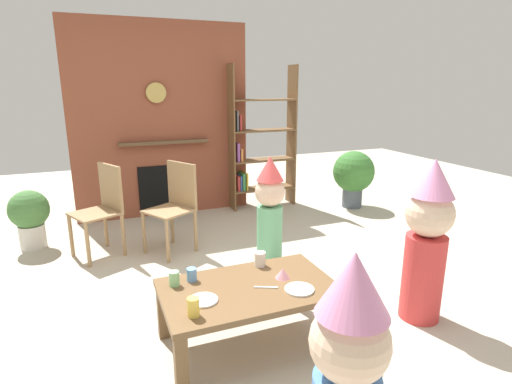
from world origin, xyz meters
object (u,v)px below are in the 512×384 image
at_px(paper_plate_rear, 299,289).
at_px(paper_plate_front, 203,300).
at_px(paper_cup_near_right, 193,307).
at_px(child_in_pink, 427,237).
at_px(coffee_table, 249,295).
at_px(birthday_cake_slice, 283,273).
at_px(child_by_the_chairs, 270,207).
at_px(potted_plant_short, 30,215).
at_px(potted_plant_tall, 354,174).
at_px(paper_cup_center, 174,279).
at_px(dining_chair_middle, 176,202).
at_px(paper_cup_far_left, 192,275).
at_px(dining_chair_left, 103,205).
at_px(paper_cup_near_left, 260,259).
at_px(bookshelf, 258,145).
at_px(child_with_cone_hat, 347,379).

bearing_deg(paper_plate_rear, paper_plate_front, 170.62).
xyz_separation_m(paper_cup_near_right, child_in_pink, (1.67, 0.03, 0.16)).
height_order(coffee_table, birthday_cake_slice, birthday_cake_slice).
relative_size(child_by_the_chairs, potted_plant_short, 1.65).
bearing_deg(potted_plant_tall, paper_cup_center, -143.00).
bearing_deg(dining_chair_middle, paper_plate_front, 54.24).
bearing_deg(paper_plate_front, potted_plant_short, 116.10).
bearing_deg(paper_plate_rear, potted_plant_tall, 49.35).
xyz_separation_m(paper_cup_near_right, child_by_the_chairs, (1.06, 1.36, 0.07)).
height_order(paper_cup_far_left, child_by_the_chairs, child_by_the_chairs).
xyz_separation_m(child_in_pink, child_by_the_chairs, (-0.61, 1.33, -0.09)).
bearing_deg(dining_chair_left, paper_cup_near_left, 95.40).
height_order(paper_cup_center, paper_plate_front, paper_cup_center).
bearing_deg(dining_chair_left, child_by_the_chairs, 127.35).
distance_m(bookshelf, paper_cup_near_left, 2.85).
distance_m(paper_cup_near_left, child_in_pink, 1.18).
bearing_deg(paper_cup_center, dining_chair_middle, 78.40).
bearing_deg(paper_cup_near_right, bookshelf, 61.87).
xyz_separation_m(birthday_cake_slice, child_with_cone_hat, (-0.28, -1.14, 0.13)).
height_order(paper_cup_near_right, paper_plate_rear, paper_cup_near_right).
height_order(child_with_cone_hat, potted_plant_short, child_with_cone_hat).
bearing_deg(potted_plant_short, paper_cup_near_right, -66.81).
xyz_separation_m(paper_cup_near_left, child_with_cone_hat, (-0.21, -1.37, 0.12)).
xyz_separation_m(paper_cup_near_left, paper_cup_near_right, (-0.59, -0.46, 0.00)).
xyz_separation_m(paper_cup_center, child_in_pink, (1.70, -0.36, 0.16)).
height_order(paper_cup_center, child_with_cone_hat, child_with_cone_hat).
relative_size(paper_cup_near_left, dining_chair_left, 0.11).
height_order(coffee_table, potted_plant_short, potted_plant_short).
height_order(paper_cup_far_left, potted_plant_tall, potted_plant_tall).
bearing_deg(child_by_the_chairs, child_with_cone_hat, 12.74).
bearing_deg(paper_plate_front, paper_plate_rear, -9.38).
xyz_separation_m(coffee_table, potted_plant_tall, (2.44, 2.36, 0.11)).
bearing_deg(bookshelf, dining_chair_middle, -140.33).
height_order(bookshelf, potted_plant_tall, bookshelf).
bearing_deg(paper_plate_rear, dining_chair_middle, 101.51).
xyz_separation_m(potted_plant_tall, potted_plant_short, (-3.93, -0.01, -0.10)).
xyz_separation_m(paper_plate_front, child_with_cone_hat, (0.29, -1.05, 0.16)).
bearing_deg(paper_cup_near_left, potted_plant_short, 128.76).
relative_size(bookshelf, paper_cup_far_left, 22.18).
xyz_separation_m(paper_cup_far_left, dining_chair_middle, (0.20, 1.54, 0.05)).
xyz_separation_m(paper_plate_front, potted_plant_short, (-1.18, 2.41, -0.06)).
bearing_deg(birthday_cake_slice, paper_cup_near_right, -160.77).
bearing_deg(paper_cup_far_left, paper_cup_near_left, 4.79).
relative_size(paper_cup_far_left, paper_plate_rear, 0.46).
height_order(paper_cup_near_left, paper_cup_far_left, paper_cup_near_left).
bearing_deg(paper_cup_far_left, paper_cup_center, -169.19).
distance_m(paper_cup_far_left, child_with_cone_hat, 1.36).
xyz_separation_m(birthday_cake_slice, dining_chair_left, (-1.04, 1.89, 0.06)).
height_order(child_in_pink, potted_plant_short, child_in_pink).
distance_m(paper_cup_far_left, potted_plant_short, 2.44).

